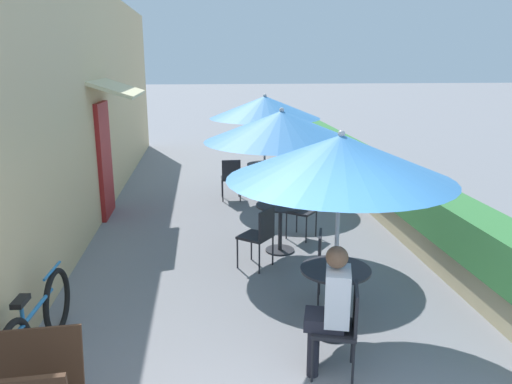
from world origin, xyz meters
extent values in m
cube|color=#D6B784|center=(-2.55, 7.22, 2.10)|extent=(0.24, 14.43, 4.20)
cube|color=maroon|center=(-2.39, 6.49, 1.05)|extent=(0.08, 0.96, 2.10)
cube|color=beige|center=(-2.08, 6.49, 2.35)|extent=(0.78, 1.80, 0.30)
cube|color=tan|center=(2.75, 7.12, 0.23)|extent=(0.44, 13.43, 0.45)
cube|color=#387A3D|center=(2.75, 7.12, 0.73)|extent=(0.60, 12.76, 0.56)
cylinder|color=#28282D|center=(0.75, 1.92, 0.01)|extent=(0.44, 0.44, 0.02)
cylinder|color=#28282D|center=(0.75, 1.92, 0.37)|extent=(0.06, 0.06, 0.72)
cylinder|color=#28282D|center=(0.75, 1.92, 0.73)|extent=(0.73, 0.73, 0.02)
cylinder|color=#B7B7BC|center=(0.75, 1.92, 1.04)|extent=(0.04, 0.04, 2.08)
cone|color=#387ABC|center=(0.75, 1.92, 1.91)|extent=(2.25, 2.25, 0.44)
sphere|color=#B7B7BC|center=(0.75, 1.92, 2.14)|extent=(0.07, 0.07, 0.07)
cube|color=#232328|center=(0.56, 1.24, 0.45)|extent=(0.49, 0.49, 0.04)
cube|color=#232328|center=(0.74, 1.19, 0.66)|extent=(0.13, 0.37, 0.42)
cylinder|color=#232328|center=(0.43, 1.46, 0.23)|extent=(0.02, 0.02, 0.45)
cylinder|color=#232328|center=(0.34, 1.11, 0.23)|extent=(0.02, 0.02, 0.45)
cylinder|color=#232328|center=(0.78, 1.36, 0.23)|extent=(0.02, 0.02, 0.45)
cylinder|color=#232328|center=(0.69, 1.02, 0.23)|extent=(0.02, 0.02, 0.45)
cylinder|color=#23232D|center=(0.41, 1.36, 0.24)|extent=(0.11, 0.11, 0.47)
cylinder|color=#23232D|center=(0.37, 1.21, 0.24)|extent=(0.11, 0.11, 0.47)
cube|color=#23232D|center=(0.47, 1.26, 0.53)|extent=(0.43, 0.38, 0.12)
cube|color=white|center=(0.58, 1.23, 0.78)|extent=(0.30, 0.39, 0.50)
sphere|color=brown|center=(0.56, 1.24, 1.15)|extent=(0.20, 0.20, 0.20)
cube|color=#232328|center=(0.93, 2.60, 0.45)|extent=(0.49, 0.49, 0.04)
cube|color=#232328|center=(0.75, 2.65, 0.66)|extent=(0.13, 0.37, 0.42)
cylinder|color=#232328|center=(1.06, 2.38, 0.23)|extent=(0.02, 0.02, 0.45)
cylinder|color=#232328|center=(1.15, 2.73, 0.23)|extent=(0.02, 0.02, 0.45)
cylinder|color=#232328|center=(0.71, 2.47, 0.23)|extent=(0.02, 0.02, 0.45)
cylinder|color=#232328|center=(0.80, 2.82, 0.23)|extent=(0.02, 0.02, 0.45)
cylinder|color=white|center=(0.72, 1.98, 0.79)|extent=(0.07, 0.07, 0.09)
cylinder|color=#28282D|center=(0.54, 4.32, 0.01)|extent=(0.44, 0.44, 0.02)
cylinder|color=#28282D|center=(0.54, 4.32, 0.37)|extent=(0.06, 0.06, 0.72)
cylinder|color=#28282D|center=(0.54, 4.32, 0.73)|extent=(0.73, 0.73, 0.02)
cylinder|color=#B7B7BC|center=(0.54, 4.32, 1.04)|extent=(0.04, 0.04, 2.08)
cone|color=#387ABC|center=(0.54, 4.32, 1.91)|extent=(2.25, 2.25, 0.44)
sphere|color=#B7B7BC|center=(0.54, 4.32, 2.14)|extent=(0.07, 0.07, 0.07)
cube|color=#232328|center=(0.10, 3.77, 0.45)|extent=(0.56, 0.56, 0.04)
cube|color=#232328|center=(0.25, 3.65, 0.66)|extent=(0.26, 0.32, 0.42)
cylinder|color=#232328|center=(0.07, 4.02, 0.23)|extent=(0.02, 0.02, 0.45)
cylinder|color=#232328|center=(-0.15, 3.74, 0.23)|extent=(0.02, 0.02, 0.45)
cylinder|color=#232328|center=(0.36, 3.80, 0.23)|extent=(0.02, 0.02, 0.45)
cylinder|color=#232328|center=(0.13, 3.52, 0.23)|extent=(0.02, 0.02, 0.45)
cube|color=#232328|center=(0.98, 4.88, 0.45)|extent=(0.56, 0.56, 0.04)
cube|color=#232328|center=(0.83, 4.99, 0.66)|extent=(0.26, 0.32, 0.42)
cylinder|color=#232328|center=(1.01, 4.62, 0.23)|extent=(0.02, 0.02, 0.45)
cylinder|color=#232328|center=(1.23, 4.91, 0.23)|extent=(0.02, 0.02, 0.45)
cylinder|color=#232328|center=(0.73, 4.85, 0.23)|extent=(0.02, 0.02, 0.45)
cylinder|color=#232328|center=(0.95, 5.13, 0.23)|extent=(0.02, 0.02, 0.45)
cylinder|color=#28282D|center=(0.67, 7.34, 0.01)|extent=(0.44, 0.44, 0.02)
cylinder|color=#28282D|center=(0.67, 7.34, 0.37)|extent=(0.06, 0.06, 0.72)
cylinder|color=#28282D|center=(0.67, 7.34, 0.73)|extent=(0.73, 0.73, 0.02)
cylinder|color=#B7B7BC|center=(0.67, 7.34, 1.04)|extent=(0.04, 0.04, 2.08)
cone|color=#387ABC|center=(0.67, 7.34, 1.91)|extent=(2.25, 2.25, 0.44)
sphere|color=#B7B7BC|center=(0.67, 7.34, 2.14)|extent=(0.07, 0.07, 0.07)
cube|color=#232328|center=(-0.03, 7.34, 0.45)|extent=(0.40, 0.40, 0.04)
cube|color=#232328|center=(-0.03, 7.15, 0.66)|extent=(0.38, 0.03, 0.42)
cylinder|color=#232328|center=(0.15, 7.52, 0.23)|extent=(0.02, 0.02, 0.45)
cylinder|color=#232328|center=(-0.21, 7.52, 0.23)|extent=(0.02, 0.02, 0.45)
cylinder|color=#232328|center=(0.15, 7.16, 0.23)|extent=(0.02, 0.02, 0.45)
cylinder|color=#232328|center=(-0.21, 7.16, 0.23)|extent=(0.02, 0.02, 0.45)
cube|color=#232328|center=(1.38, 7.35, 0.45)|extent=(0.40, 0.40, 0.04)
cube|color=#232328|center=(1.38, 7.53, 0.66)|extent=(0.38, 0.03, 0.42)
cylinder|color=#232328|center=(1.20, 7.17, 0.23)|extent=(0.02, 0.02, 0.45)
cylinder|color=#232328|center=(1.56, 7.17, 0.23)|extent=(0.02, 0.02, 0.45)
cylinder|color=#232328|center=(1.20, 7.53, 0.23)|extent=(0.02, 0.02, 0.45)
cylinder|color=#232328|center=(1.56, 7.53, 0.23)|extent=(0.02, 0.02, 0.45)
torus|color=black|center=(-2.17, 2.26, 0.35)|extent=(0.10, 0.70, 0.70)
torus|color=black|center=(-2.23, 1.20, 0.35)|extent=(0.10, 0.70, 0.70)
cylinder|color=#236BA8|center=(-2.20, 1.73, 0.54)|extent=(0.09, 0.83, 0.04)
cylinder|color=#236BA8|center=(-2.21, 1.54, 0.37)|extent=(0.08, 0.61, 0.40)
cylinder|color=#236BA8|center=(-2.22, 1.44, 0.65)|extent=(0.04, 0.04, 0.25)
cube|color=black|center=(-2.22, 1.44, 0.77)|extent=(0.11, 0.23, 0.05)
cylinder|color=#236BA8|center=(-2.17, 2.22, 0.72)|extent=(0.06, 0.46, 0.03)
camera|label=1|loc=(-0.58, -2.75, 2.82)|focal=35.00mm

